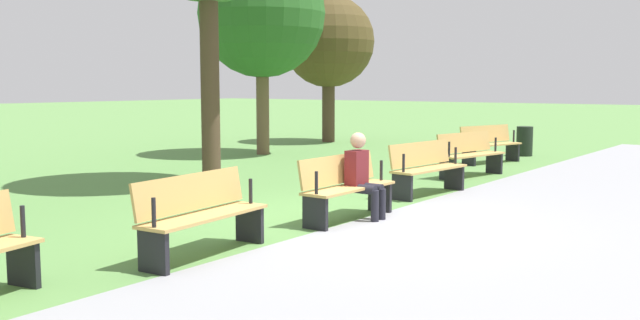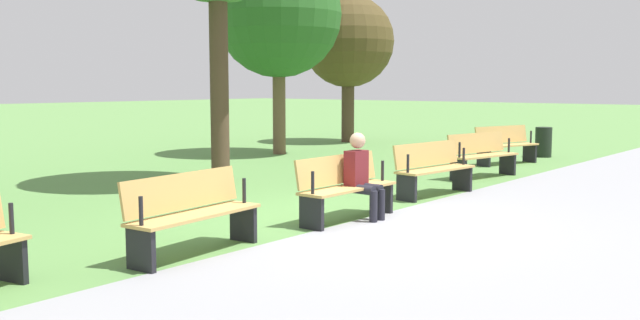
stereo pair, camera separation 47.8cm
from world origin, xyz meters
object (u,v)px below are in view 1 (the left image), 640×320
at_px(bench_3, 346,186).
at_px(tree_3, 329,42).
at_px(bench_2, 426,167).
at_px(trash_bin, 525,141).
at_px(person_seated, 362,173).
at_px(bench_0, 489,143).
at_px(tree_1, 262,14).
at_px(bench_1, 469,153).
at_px(bench_4, 201,213).

height_order(bench_3, tree_3, tree_3).
relative_size(bench_2, trash_bin, 2.25).
xyz_separation_m(person_seated, trash_bin, (-9.60, -1.20, -0.25)).
height_order(bench_0, tree_1, tree_1).
relative_size(bench_1, tree_3, 0.37).
relative_size(bench_4, tree_1, 0.32).
bearing_deg(bench_0, trash_bin, -165.28).
bearing_deg(person_seated, trash_bin, -172.88).
bearing_deg(bench_1, tree_3, -113.95).
xyz_separation_m(bench_1, tree_3, (-5.14, -7.26, 2.74)).
distance_m(bench_4, trash_bin, 12.43).
relative_size(bench_2, tree_1, 0.32).
relative_size(bench_1, bench_2, 1.01).
relative_size(person_seated, trash_bin, 1.56).
bearing_deg(bench_1, tree_1, -86.49).
bearing_deg(bench_4, person_seated, 168.83).
distance_m(bench_1, trash_bin, 4.67).
xyz_separation_m(bench_2, bench_4, (5.19, 0.00, 0.00)).
bearing_deg(bench_1, bench_0, -154.60).
bearing_deg(tree_3, bench_0, 68.46).
bearing_deg(person_seated, tree_3, -141.93).
height_order(bench_2, tree_3, tree_3).
relative_size(bench_0, bench_4, 1.01).
xyz_separation_m(bench_2, person_seated, (2.40, 0.27, 0.17)).
distance_m(bench_2, bench_4, 5.19).
distance_m(bench_1, person_seated, 5.01).
bearing_deg(tree_3, bench_3, 37.03).
bearing_deg(trash_bin, bench_3, 6.16).
height_order(person_seated, tree_3, tree_3).
relative_size(bench_2, bench_4, 1.00).
height_order(bench_0, trash_bin, bench_0).
xyz_separation_m(bench_0, person_seated, (7.48, 1.28, 0.17)).
bearing_deg(bench_2, tree_3, -129.58).
relative_size(bench_0, person_seated, 1.47).
xyz_separation_m(bench_1, bench_3, (5.16, 0.51, 0.00)).
xyz_separation_m(tree_1, trash_bin, (-3.76, 5.78, -3.31)).
xyz_separation_m(bench_1, bench_2, (2.57, 0.38, 0.00)).
bearing_deg(trash_bin, bench_0, -2.26).
bearing_deg(bench_1, bench_3, 16.95).
height_order(bench_1, tree_1, tree_1).
bearing_deg(bench_2, person_seated, 12.08).
bearing_deg(bench_0, bench_4, 22.61).
height_order(tree_3, trash_bin, tree_3).
bearing_deg(bench_4, tree_1, -147.78).
relative_size(bench_0, tree_3, 0.37).
distance_m(bench_0, bench_1, 2.60).
bearing_deg(bench_4, bench_2, 174.34).
bearing_deg(bench_3, trash_bin, -173.84).
xyz_separation_m(bench_3, tree_3, (-10.30, -7.77, 2.74)).
distance_m(bench_3, bench_4, 2.60).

